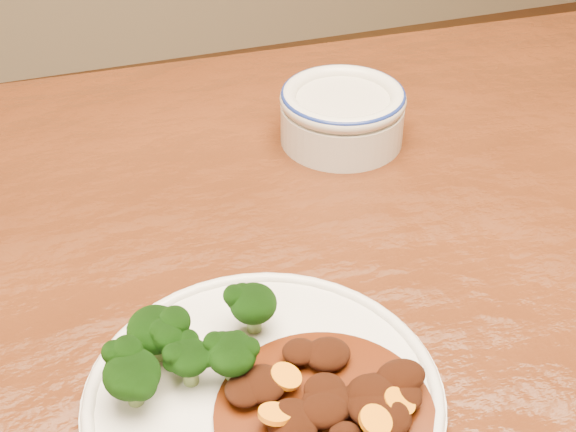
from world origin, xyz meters
name	(u,v)px	position (x,y,z in m)	size (l,w,h in m)	color
dining_table	(361,355)	(0.00, 0.00, 0.67)	(1.53, 0.95, 0.75)	#52240E
dinner_plate	(264,396)	(-0.11, -0.09, 0.76)	(0.25, 0.25, 0.02)	white
broccoli_florets	(187,344)	(-0.16, -0.05, 0.79)	(0.13, 0.08, 0.04)	olive
mince_stew	(335,405)	(-0.07, -0.12, 0.77)	(0.15, 0.15, 0.03)	#4F1A08
dip_bowl	(342,113)	(0.06, 0.22, 0.78)	(0.13, 0.13, 0.06)	silver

